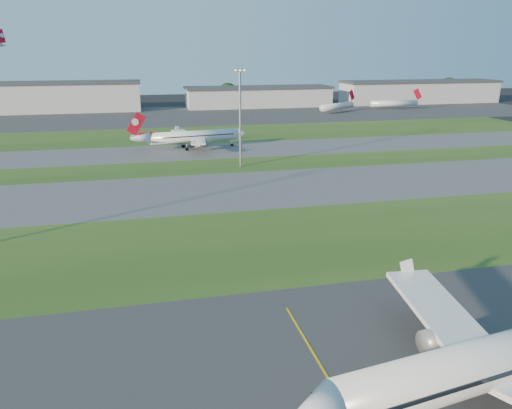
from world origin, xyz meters
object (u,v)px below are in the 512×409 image
object	(u,v)px
airliner_taxiing	(194,137)
light_mast_centre	(240,112)
mini_jet_near	(337,106)
airliner_parked	(508,358)
mini_jet_far	(394,103)

from	to	relation	value
airliner_taxiing	light_mast_centre	distance (m)	32.25
airliner_taxiing	mini_jet_near	xyz separation A→B (m)	(81.99, 81.69, -0.63)
airliner_parked	airliner_taxiing	world-z (taller)	airliner_parked
airliner_parked	airliner_taxiing	bearing A→B (deg)	87.08
airliner_parked	mini_jet_near	distance (m)	220.33
mini_jet_near	mini_jet_far	distance (m)	35.53
airliner_taxiing	light_mast_centre	bearing A→B (deg)	100.20
mini_jet_near	light_mast_centre	world-z (taller)	light_mast_centre
airliner_parked	light_mast_centre	bearing A→B (deg)	83.37
airliner_taxiing	mini_jet_far	size ratio (longest dim) A/B	1.24
mini_jet_far	airliner_taxiing	bearing A→B (deg)	-137.50
airliner_parked	mini_jet_near	xyz separation A→B (m)	(68.75, 209.32, -1.35)
airliner_parked	airliner_taxiing	size ratio (longest dim) A/B	1.18
mini_jet_near	light_mast_centre	xyz separation A→B (m)	(-72.58, -110.54, 11.53)
mini_jet_near	airliner_parked	bearing A→B (deg)	-141.64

